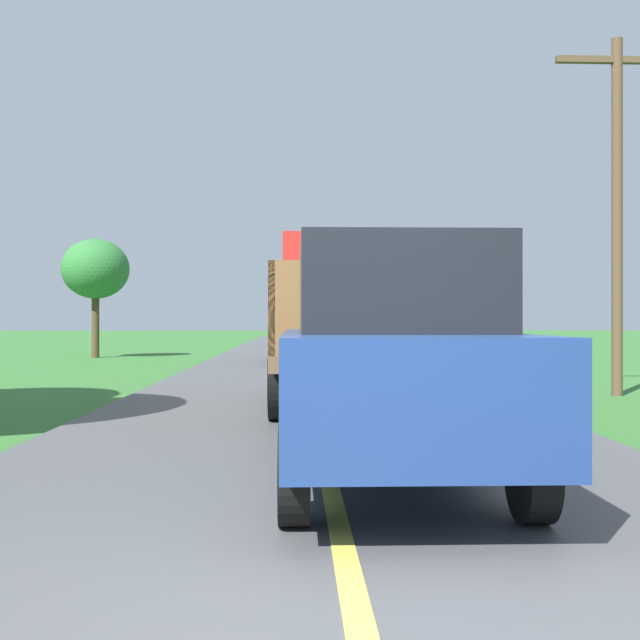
# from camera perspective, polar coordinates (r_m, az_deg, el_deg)

# --- Properties ---
(ground_plane) EXTENTS (200.00, 200.00, 0.00)m
(ground_plane) POSITION_cam_1_polar(r_m,az_deg,el_deg) (3.60, 2.88, -22.75)
(ground_plane) COLOR #336B2D
(road_surface) EXTENTS (6.40, 120.00, 0.08)m
(road_surface) POSITION_cam_1_polar(r_m,az_deg,el_deg) (3.59, 2.88, -22.16)
(road_surface) COLOR #4C4C4F
(road_surface) RESTS_ON ground
(centre_line) EXTENTS (0.14, 108.00, 0.01)m
(centre_line) POSITION_cam_1_polar(r_m,az_deg,el_deg) (3.57, 2.88, -21.52)
(centre_line) COLOR #E0D64C
(centre_line) RESTS_ON road_surface
(banana_truck_near) EXTENTS (2.38, 5.82, 2.80)m
(banana_truck_near) POSITION_cam_1_polar(r_m,az_deg,el_deg) (12.29, 2.06, 0.34)
(banana_truck_near) COLOR #2D2D30
(banana_truck_near) RESTS_ON road_surface
(banana_truck_far) EXTENTS (2.38, 5.81, 2.80)m
(banana_truck_far) POSITION_cam_1_polar(r_m,az_deg,el_deg) (24.94, -0.83, 0.14)
(banana_truck_far) COLOR #2D2D30
(banana_truck_far) RESTS_ON road_surface
(utility_pole_roadside) EXTENTS (2.28, 0.20, 6.60)m
(utility_pole_roadside) POSITION_cam_1_polar(r_m,az_deg,el_deg) (15.00, 21.70, 8.52)
(utility_pole_roadside) COLOR brown
(utility_pole_roadside) RESTS_ON ground
(roadside_tree_near_left) EXTENTS (2.48, 2.48, 4.44)m
(roadside_tree_near_left) POSITION_cam_1_polar(r_m,az_deg,el_deg) (29.15, -16.74, 3.70)
(roadside_tree_near_left) COLOR #4C3823
(roadside_tree_near_left) RESTS_ON ground
(following_car) EXTENTS (1.74, 4.10, 1.92)m
(following_car) POSITION_cam_1_polar(r_m,az_deg,el_deg) (6.06, 5.34, -3.06)
(following_car) COLOR navy
(following_car) RESTS_ON road_surface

